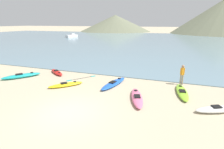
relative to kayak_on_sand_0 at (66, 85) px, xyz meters
name	(u,v)px	position (x,y,z in m)	size (l,w,h in m)	color
ground_plane	(68,113)	(2.53, -3.60, -0.14)	(400.00, 400.00, 0.00)	tan
bay_water	(154,41)	(2.53, 38.80, -0.11)	(160.00, 70.00, 0.06)	slate
far_hill_left	(115,23)	(-24.06, 84.38, 4.24)	(38.67, 38.67, 8.77)	#6B7056
far_hill_midleft	(224,16)	(26.94, 79.31, 7.31)	(43.54, 43.54, 14.89)	#6B7056
kayak_on_sand_0	(66,85)	(0.00, 0.00, 0.00)	(2.33, 2.41, 0.32)	yellow
kayak_on_sand_1	(182,92)	(8.66, 1.48, -0.01)	(1.09, 3.31, 0.30)	#8CCC2D
kayak_on_sand_2	(21,76)	(-5.13, 0.57, 0.04)	(2.60, 3.06, 0.39)	teal
kayak_on_sand_3	(114,83)	(3.50, 1.54, 0.01)	(1.41, 3.54, 0.34)	blue
kayak_on_sand_4	(218,109)	(10.52, -0.65, 0.02)	(2.74, 1.82, 0.37)	white
kayak_on_sand_5	(57,72)	(-2.89, 2.77, 0.01)	(2.52, 2.05, 0.33)	red
kayak_on_sand_6	(137,97)	(5.84, -0.57, 0.01)	(1.60, 3.23, 0.34)	#E5668C
person_near_waterline	(182,74)	(8.65, 3.47, 0.81)	(0.33, 0.29, 1.65)	gray
moored_boat_1	(72,36)	(-24.73, 40.52, 0.40)	(2.54, 4.53, 1.37)	white
loose_paddle	(82,78)	(0.19, 2.21, -0.12)	(1.85, 2.31, 0.03)	black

